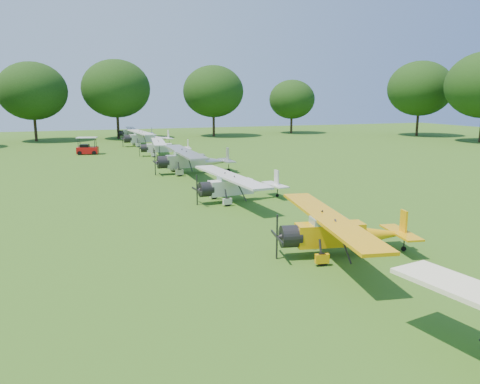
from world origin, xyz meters
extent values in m
plane|color=#345515|center=(0.00, 0.00, 0.00)|extent=(160.00, 160.00, 0.00)
cylinder|color=black|center=(48.89, 44.97, 2.41)|extent=(0.44, 0.44, 4.81)
ellipsoid|color=black|center=(48.89, 44.97, 8.29)|extent=(11.23, 11.23, 9.55)
cylinder|color=black|center=(30.33, 58.05, 1.85)|extent=(0.44, 0.44, 3.70)
ellipsoid|color=black|center=(30.33, 58.05, 6.37)|extent=(8.63, 8.63, 7.34)
cylinder|color=black|center=(14.28, 56.21, 2.25)|extent=(0.44, 0.44, 4.51)
ellipsoid|color=black|center=(14.28, 56.21, 7.77)|extent=(10.52, 10.52, 8.94)
cylinder|color=black|center=(-2.12, 56.74, 2.37)|extent=(0.44, 0.44, 4.74)
ellipsoid|color=black|center=(-2.12, 56.74, 8.16)|extent=(11.05, 11.05, 9.39)
cylinder|color=black|center=(-14.75, 56.54, 2.24)|extent=(0.44, 0.44, 4.49)
ellipsoid|color=black|center=(-14.75, 56.54, 7.73)|extent=(10.47, 10.47, 8.90)
cube|color=#DF9E09|center=(0.87, -6.58, 0.98)|extent=(3.08, 1.38, 0.98)
cone|color=#DF9E09|center=(3.34, -7.01, 0.84)|extent=(2.71, 1.27, 0.84)
cube|color=#8CA5B2|center=(0.78, -6.57, 1.49)|extent=(1.61, 1.10, 0.51)
cylinder|color=black|center=(-0.87, -6.28, 0.98)|extent=(0.99, 1.10, 0.97)
cube|color=black|center=(-1.47, -6.18, 0.98)|extent=(0.07, 0.12, 1.95)
cube|color=#DF9E09|center=(0.78, -6.57, 1.72)|extent=(3.02, 9.95, 0.13)
cube|color=#DF9E09|center=(4.26, -7.17, 1.30)|extent=(0.18, 0.52, 1.21)
cube|color=#DF9E09|center=(4.17, -7.16, 0.88)|extent=(1.23, 2.70, 0.08)
cylinder|color=black|center=(-0.06, -7.60, 0.28)|extent=(0.58, 0.24, 0.56)
cylinder|color=black|center=(0.34, -5.31, 0.28)|extent=(0.58, 0.24, 0.56)
cylinder|color=black|center=(4.35, -7.19, 0.11)|extent=(0.23, 0.11, 0.22)
cube|color=silver|center=(0.26, 5.14, 0.98)|extent=(3.04, 1.13, 0.98)
cone|color=silver|center=(2.76, 5.34, 0.84)|extent=(2.66, 1.05, 0.84)
cube|color=#8CA5B2|center=(0.17, 5.13, 1.49)|extent=(1.55, 0.98, 0.51)
cylinder|color=black|center=(-1.49, 4.99, 0.98)|extent=(0.91, 1.03, 0.97)
cube|color=black|center=(-2.10, 4.94, 0.98)|extent=(0.06, 0.12, 1.95)
cube|color=silver|center=(0.17, 5.13, 1.72)|extent=(2.16, 9.93, 0.13)
cube|color=silver|center=(3.69, 5.42, 1.30)|extent=(0.13, 0.52, 1.21)
cube|color=silver|center=(3.60, 5.41, 0.88)|extent=(1.00, 2.66, 0.08)
cylinder|color=black|center=(-0.38, 3.92, 0.28)|extent=(0.57, 0.19, 0.56)
cylinder|color=black|center=(-0.57, 6.23, 0.28)|extent=(0.57, 0.19, 0.56)
cylinder|color=black|center=(3.78, 5.43, 0.11)|extent=(0.23, 0.09, 0.22)
cube|color=#B5B4B9|center=(0.11, 17.52, 1.13)|extent=(3.47, 1.06, 1.13)
cone|color=#B5B4B9|center=(3.03, 17.50, 0.97)|extent=(3.03, 1.00, 0.97)
cube|color=#8CA5B2|center=(0.00, 17.52, 1.73)|extent=(1.74, 1.01, 0.59)
cylinder|color=black|center=(-1.95, 17.54, 1.13)|extent=(0.98, 1.13, 1.12)
cube|color=black|center=(-2.65, 17.55, 1.13)|extent=(0.07, 0.13, 2.27)
cube|color=#B5B4B9|center=(0.00, 17.52, 2.00)|extent=(1.67, 11.47, 0.15)
cube|color=#B5B4B9|center=(4.11, 17.49, 1.51)|extent=(0.11, 0.60, 1.40)
cube|color=#B5B4B9|center=(4.00, 17.49, 1.03)|extent=(0.95, 3.03, 0.10)
cylinder|color=black|center=(-0.77, 16.18, 0.32)|extent=(0.65, 0.18, 0.65)
cylinder|color=black|center=(-0.74, 18.88, 0.32)|extent=(0.65, 0.18, 0.65)
cylinder|color=black|center=(4.21, 17.48, 0.13)|extent=(0.26, 0.09, 0.26)
cube|color=silver|center=(0.17, 31.26, 0.96)|extent=(3.00, 1.21, 0.96)
cone|color=silver|center=(2.61, 30.96, 0.82)|extent=(2.63, 1.12, 0.82)
cube|color=#8CA5B2|center=(0.08, 31.27, 1.46)|extent=(1.55, 1.01, 0.50)
cylinder|color=black|center=(-1.54, 31.47, 0.96)|extent=(0.93, 1.04, 0.95)
cube|color=black|center=(-2.13, 31.54, 0.96)|extent=(0.07, 0.12, 1.91)
cube|color=silver|center=(0.08, 31.27, 1.68)|extent=(2.49, 9.73, 0.13)
cube|color=silver|center=(3.52, 30.85, 1.27)|extent=(0.15, 0.51, 1.18)
cube|color=silver|center=(3.43, 30.86, 0.86)|extent=(1.08, 2.62, 0.08)
cylinder|color=black|center=(-0.69, 30.22, 0.27)|extent=(0.56, 0.21, 0.55)
cylinder|color=black|center=(-0.41, 32.48, 0.27)|extent=(0.56, 0.21, 0.55)
cylinder|color=black|center=(3.61, 30.84, 0.11)|extent=(0.23, 0.10, 0.22)
cube|color=silver|center=(-0.17, 43.31, 1.10)|extent=(3.44, 1.30, 1.10)
cone|color=silver|center=(2.65, 43.57, 0.94)|extent=(3.01, 1.21, 0.94)
cube|color=#8CA5B2|center=(-0.27, 43.30, 1.68)|extent=(1.76, 1.12, 0.58)
cylinder|color=black|center=(-2.15, 43.12, 1.10)|extent=(1.04, 1.17, 1.09)
cube|color=black|center=(-2.83, 43.06, 1.10)|extent=(0.07, 0.13, 2.20)
cube|color=silver|center=(-0.27, 43.30, 1.94)|extent=(2.54, 11.22, 0.15)
cube|color=silver|center=(3.70, 43.66, 1.47)|extent=(0.16, 0.58, 1.36)
cube|color=silver|center=(3.59, 43.65, 1.00)|extent=(1.16, 3.01, 0.09)
cylinder|color=black|center=(-0.88, 41.92, 0.31)|extent=(0.64, 0.23, 0.63)
cylinder|color=black|center=(-1.12, 44.54, 0.31)|extent=(0.64, 0.23, 0.63)
cylinder|color=black|center=(3.80, 43.67, 0.13)|extent=(0.26, 0.11, 0.25)
cube|color=#B5B4B9|center=(0.03, 56.33, 0.93)|extent=(2.88, 0.98, 0.93)
cone|color=#B5B4B9|center=(2.43, 56.22, 0.80)|extent=(2.52, 0.91, 0.80)
cube|color=#8CA5B2|center=(-0.06, 56.34, 1.42)|extent=(1.46, 0.88, 0.49)
cylinder|color=black|center=(-1.65, 56.41, 0.93)|extent=(0.84, 0.96, 0.92)
cube|color=black|center=(-2.23, 56.44, 0.93)|extent=(0.06, 0.11, 1.86)
cube|color=#B5B4B9|center=(-0.06, 56.34, 1.64)|extent=(1.73, 9.46, 0.12)
cube|color=#B5B4B9|center=(3.31, 56.18, 1.24)|extent=(0.11, 0.49, 1.15)
cube|color=#B5B4B9|center=(3.23, 56.18, 0.84)|extent=(0.87, 2.52, 0.08)
cylinder|color=black|center=(-0.73, 55.26, 0.27)|extent=(0.54, 0.17, 0.53)
cylinder|color=black|center=(-0.62, 57.48, 0.27)|extent=(0.54, 0.17, 0.53)
cylinder|color=black|center=(3.40, 56.18, 0.11)|extent=(0.22, 0.08, 0.21)
cube|color=#BB0D0D|center=(-7.76, 35.71, 0.50)|extent=(2.67, 1.79, 0.78)
cube|color=black|center=(-8.09, 35.78, 0.95)|extent=(1.22, 1.40, 0.50)
cube|color=silver|center=(-7.76, 35.71, 2.03)|extent=(2.58, 1.88, 0.09)
cylinder|color=black|center=(-8.71, 35.20, 0.25)|extent=(0.51, 0.25, 0.49)
cylinder|color=black|center=(-8.44, 36.55, 0.25)|extent=(0.51, 0.25, 0.49)
cylinder|color=black|center=(-7.07, 34.87, 0.25)|extent=(0.51, 0.25, 0.49)
cylinder|color=black|center=(-6.80, 36.23, 0.25)|extent=(0.51, 0.25, 0.49)
camera|label=1|loc=(-9.41, -23.67, 6.84)|focal=35.00mm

